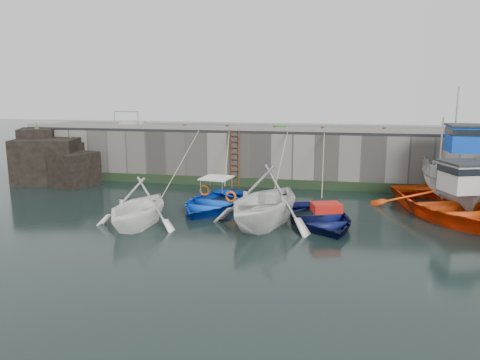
% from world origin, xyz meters
% --- Properties ---
extents(ground, '(120.00, 120.00, 0.00)m').
position_xyz_m(ground, '(0.00, 0.00, 0.00)').
color(ground, black).
rests_on(ground, ground).
extents(quay_back, '(30.00, 5.00, 3.00)m').
position_xyz_m(quay_back, '(0.00, 12.50, 1.50)').
color(quay_back, slate).
rests_on(quay_back, ground).
extents(road_back, '(30.00, 5.00, 0.16)m').
position_xyz_m(road_back, '(0.00, 12.50, 3.08)').
color(road_back, black).
rests_on(road_back, quay_back).
extents(kerb_back, '(30.00, 0.30, 0.20)m').
position_xyz_m(kerb_back, '(0.00, 10.15, 3.26)').
color(kerb_back, slate).
rests_on(kerb_back, road_back).
extents(algae_back, '(30.00, 0.08, 0.50)m').
position_xyz_m(algae_back, '(0.00, 9.96, 0.25)').
color(algae_back, black).
rests_on(algae_back, ground).
extents(rock_outcrop, '(5.85, 4.24, 3.41)m').
position_xyz_m(rock_outcrop, '(-12.92, 9.11, 1.26)').
color(rock_outcrop, black).
rests_on(rock_outcrop, ground).
extents(ladder, '(0.51, 0.08, 3.20)m').
position_xyz_m(ladder, '(-2.00, 9.91, 1.59)').
color(ladder, '#3F1E0F').
rests_on(ladder, ground).
extents(boat_near_white, '(3.91, 4.47, 2.26)m').
position_xyz_m(boat_near_white, '(-4.22, 1.60, 0.00)').
color(boat_near_white, white).
rests_on(boat_near_white, ground).
extents(boat_near_white_rope, '(0.04, 6.45, 3.10)m').
position_xyz_m(boat_near_white_rope, '(-4.22, 7.05, 0.00)').
color(boat_near_white_rope, tan).
rests_on(boat_near_white_rope, ground).
extents(boat_near_blue, '(4.33, 5.53, 1.04)m').
position_xyz_m(boat_near_blue, '(-2.02, 4.99, 0.00)').
color(boat_near_blue, blue).
rests_on(boat_near_blue, ground).
extents(boat_near_blue_rope, '(0.04, 3.61, 3.10)m').
position_xyz_m(boat_near_blue_rope, '(-2.02, 8.75, 0.00)').
color(boat_near_blue_rope, tan).
rests_on(boat_near_blue_rope, ground).
extents(boat_near_blacktrim, '(5.80, 6.28, 2.74)m').
position_xyz_m(boat_near_blacktrim, '(0.77, 2.67, 0.00)').
color(boat_near_blacktrim, silver).
rests_on(boat_near_blacktrim, ground).
extents(boat_near_blacktrim_rope, '(0.04, 5.49, 3.10)m').
position_xyz_m(boat_near_blacktrim_rope, '(0.77, 7.58, 0.00)').
color(boat_near_blacktrim_rope, tan).
rests_on(boat_near_blacktrim_rope, ground).
extents(boat_near_navy, '(4.85, 5.74, 1.01)m').
position_xyz_m(boat_near_navy, '(2.97, 3.35, 0.00)').
color(boat_near_navy, '#0B1046').
rests_on(boat_near_navy, ground).
extents(boat_near_navy_rope, '(0.04, 4.90, 3.10)m').
position_xyz_m(boat_near_navy_rope, '(2.97, 7.92, 0.00)').
color(boat_near_navy_rope, tan).
rests_on(boat_near_navy_rope, ground).
extents(boat_far_white, '(2.92, 7.57, 5.91)m').
position_xyz_m(boat_far_white, '(9.34, 8.26, 1.22)').
color(boat_far_white, silver).
rests_on(boat_far_white, ground).
extents(boat_far_orange, '(7.63, 8.97, 4.57)m').
position_xyz_m(boat_far_orange, '(8.56, 5.58, 0.51)').
color(boat_far_orange, '#FF480D').
rests_on(boat_far_orange, ground).
extents(fish_crate, '(0.67, 0.60, 0.28)m').
position_xyz_m(fish_crate, '(0.45, 10.62, 3.30)').
color(fish_crate, '#1E971B').
rests_on(fish_crate, road_back).
extents(railing, '(1.60, 1.05, 1.00)m').
position_xyz_m(railing, '(-8.75, 11.25, 3.36)').
color(railing, '#A5A8AD').
rests_on(railing, road_back).
extents(bollard_a, '(0.18, 0.18, 0.28)m').
position_xyz_m(bollard_a, '(-5.00, 10.25, 3.30)').
color(bollard_a, '#3F1E0F').
rests_on(bollard_a, road_back).
extents(bollard_b, '(0.18, 0.18, 0.28)m').
position_xyz_m(bollard_b, '(-2.50, 10.25, 3.30)').
color(bollard_b, '#3F1E0F').
rests_on(bollard_b, road_back).
extents(bollard_c, '(0.18, 0.18, 0.28)m').
position_xyz_m(bollard_c, '(0.20, 10.25, 3.30)').
color(bollard_c, '#3F1E0F').
rests_on(bollard_c, road_back).
extents(bollard_d, '(0.18, 0.18, 0.28)m').
position_xyz_m(bollard_d, '(2.80, 10.25, 3.30)').
color(bollard_d, '#3F1E0F').
rests_on(bollard_d, road_back).
extents(bollard_e, '(0.18, 0.18, 0.28)m').
position_xyz_m(bollard_e, '(6.00, 10.25, 3.30)').
color(bollard_e, '#3F1E0F').
rests_on(bollard_e, road_back).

